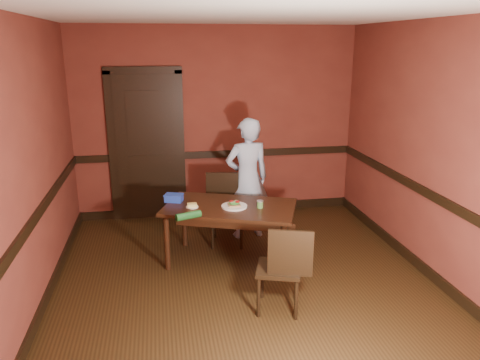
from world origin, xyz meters
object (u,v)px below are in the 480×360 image
object	(u,v)px
person	(247,179)
sandwich_plate	(234,205)
chair_far	(227,210)
cheese_saucer	(192,206)
dining_table	(230,234)
chair_near	(279,267)
sauce_jar	(260,204)
food_tub	(174,198)

from	to	relation	value
person	sandwich_plate	size ratio (longest dim) A/B	5.42
chair_far	cheese_saucer	size ratio (longest dim) A/B	6.26
dining_table	sandwich_plate	bearing A→B (deg)	-30.36
dining_table	person	bearing A→B (deg)	85.32
chair_near	cheese_saucer	bearing A→B (deg)	-39.16
person	sauce_jar	size ratio (longest dim) A/B	18.25
dining_table	chair_far	distance (m)	0.52
chair_far	sauce_jar	distance (m)	0.75
dining_table	person	xyz separation A→B (m)	(0.34, 0.71, 0.44)
dining_table	chair_near	bearing A→B (deg)	-54.09
person	food_tub	bearing A→B (deg)	17.67
chair_far	chair_near	world-z (taller)	chair_far
dining_table	sauce_jar	size ratio (longest dim) A/B	16.95
person	sandwich_plate	xyz separation A→B (m)	(-0.29, -0.76, -0.08)
chair_near	person	xyz separation A→B (m)	(0.04, 1.79, 0.35)
chair_near	cheese_saucer	xyz separation A→B (m)	(-0.72, 1.11, 0.27)
cheese_saucer	food_tub	distance (m)	0.31
person	sauce_jar	bearing A→B (deg)	81.46
chair_near	sauce_jar	distance (m)	1.00
chair_far	food_tub	distance (m)	0.76
chair_far	food_tub	size ratio (longest dim) A/B	3.66
sandwich_plate	food_tub	world-z (taller)	food_tub
sauce_jar	person	bearing A→B (deg)	88.96
person	food_tub	distance (m)	1.05
sandwich_plate	dining_table	bearing A→B (deg)	129.05
cheese_saucer	food_tub	xyz separation A→B (m)	(-0.19, 0.24, 0.03)
sauce_jar	chair_near	bearing A→B (deg)	-91.55
chair_near	person	distance (m)	1.83
sandwich_plate	food_tub	size ratio (longest dim) A/B	1.19
person	sauce_jar	xyz separation A→B (m)	(-0.02, -0.84, -0.06)
cheese_saucer	sandwich_plate	bearing A→B (deg)	-9.61
sauce_jar	food_tub	distance (m)	1.01
person	food_tub	world-z (taller)	person
cheese_saucer	food_tub	world-z (taller)	food_tub
chair_near	sandwich_plate	size ratio (longest dim) A/B	3.00
sauce_jar	cheese_saucer	bearing A→B (deg)	168.67
chair_near	cheese_saucer	world-z (taller)	chair_near
dining_table	chair_near	world-z (taller)	chair_near
chair_far	cheese_saucer	xyz separation A→B (m)	(-0.47, -0.48, 0.26)
chair_near	sandwich_plate	world-z (taller)	chair_near
cheese_saucer	person	bearing A→B (deg)	42.04
person	cheese_saucer	distance (m)	1.03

